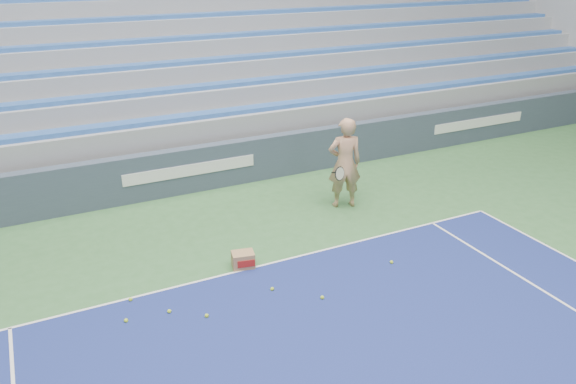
% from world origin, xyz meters
% --- Properties ---
extents(sponsor_barrier, '(30.00, 0.32, 1.10)m').
position_xyz_m(sponsor_barrier, '(0.00, 15.88, 0.55)').
color(sponsor_barrier, '#384456').
rests_on(sponsor_barrier, ground).
extents(bleachers, '(31.00, 9.15, 7.30)m').
position_xyz_m(bleachers, '(0.00, 21.60, 2.36)').
color(bleachers, gray).
rests_on(bleachers, ground).
extents(tennis_player, '(1.04, 0.96, 2.07)m').
position_xyz_m(tennis_player, '(2.88, 13.52, 1.03)').
color(tennis_player, tan).
rests_on(tennis_player, ground).
extents(ball_box, '(0.46, 0.38, 0.30)m').
position_xyz_m(ball_box, '(-0.19, 12.00, 0.15)').
color(ball_box, '#9F764D').
rests_on(ball_box, ground).
extents(tennis_ball_0, '(0.07, 0.07, 0.07)m').
position_xyz_m(tennis_ball_0, '(-2.29, 11.81, 0.03)').
color(tennis_ball_0, '#B3D82C').
rests_on(tennis_ball_0, ground).
extents(tennis_ball_1, '(0.07, 0.07, 0.07)m').
position_xyz_m(tennis_ball_1, '(2.33, 10.89, 0.03)').
color(tennis_ball_1, '#B3D82C').
rests_on(tennis_ball_1, ground).
extents(tennis_ball_2, '(0.07, 0.07, 0.07)m').
position_xyz_m(tennis_ball_2, '(-1.30, 10.82, 0.03)').
color(tennis_ball_2, '#B3D82C').
rests_on(tennis_ball_2, ground).
extents(tennis_ball_3, '(0.07, 0.07, 0.07)m').
position_xyz_m(tennis_ball_3, '(-1.80, 11.20, 0.03)').
color(tennis_ball_3, '#B3D82C').
rests_on(tennis_ball_3, ground).
extents(tennis_ball_4, '(0.07, 0.07, 0.07)m').
position_xyz_m(tennis_ball_4, '(-0.04, 11.06, 0.03)').
color(tennis_ball_4, '#B3D82C').
rests_on(tennis_ball_4, ground).
extents(tennis_ball_5, '(0.07, 0.07, 0.07)m').
position_xyz_m(tennis_ball_5, '(-2.47, 11.26, 0.03)').
color(tennis_ball_5, '#B3D82C').
rests_on(tennis_ball_5, ground).
extents(tennis_ball_6, '(0.07, 0.07, 0.07)m').
position_xyz_m(tennis_ball_6, '(0.60, 10.45, 0.03)').
color(tennis_ball_6, '#B3D82C').
rests_on(tennis_ball_6, ground).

